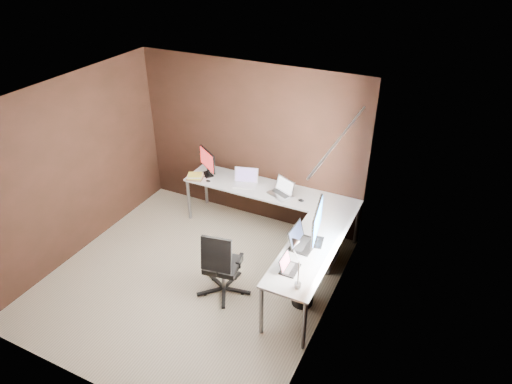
# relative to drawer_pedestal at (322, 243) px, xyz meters

# --- Properties ---
(room) EXTENTS (3.60, 3.60, 2.50)m
(room) POSITION_rel_drawer_pedestal_xyz_m (-1.09, -1.08, 0.98)
(room) COLOR #B4A98C
(room) RESTS_ON ground
(desk) EXTENTS (2.65, 2.25, 0.73)m
(desk) POSITION_rel_drawer_pedestal_xyz_m (-0.59, -0.11, 0.38)
(desk) COLOR silver
(desk) RESTS_ON ground
(drawer_pedestal) EXTENTS (0.42, 0.50, 0.60)m
(drawer_pedestal) POSITION_rel_drawer_pedestal_xyz_m (0.00, 0.00, 0.00)
(drawer_pedestal) COLOR silver
(drawer_pedestal) RESTS_ON ground
(monitor_left) EXTENTS (0.41, 0.29, 0.42)m
(monitor_left) POSITION_rel_drawer_pedestal_xyz_m (-2.01, 0.35, 0.67)
(monitor_left) COLOR black
(monitor_left) RESTS_ON desk
(monitor_right) EXTENTS (0.19, 0.63, 0.52)m
(monitor_right) POSITION_rel_drawer_pedestal_xyz_m (0.08, -0.57, 0.72)
(monitor_right) COLOR black
(monitor_right) RESTS_ON desk
(laptop_white) EXTENTS (0.41, 0.34, 0.24)m
(laptop_white) POSITION_rel_drawer_pedestal_xyz_m (-1.35, 0.34, 0.48)
(laptop_white) COLOR silver
(laptop_white) RESTS_ON desk
(laptop_silver) EXTENTS (0.42, 0.37, 0.23)m
(laptop_silver) POSITION_rel_drawer_pedestal_xyz_m (-0.75, 0.30, 0.48)
(laptop_silver) COLOR silver
(laptop_silver) RESTS_ON desk
(laptop_black_big) EXTENTS (0.28, 0.39, 0.25)m
(laptop_black_big) POSITION_rel_drawer_pedestal_xyz_m (-0.07, -0.69, 0.48)
(laptop_black_big) COLOR black
(laptop_black_big) RESTS_ON desk
(laptop_black_small) EXTENTS (0.19, 0.27, 0.18)m
(laptop_black_small) POSITION_rel_drawer_pedestal_xyz_m (-0.03, -1.19, 0.47)
(laptop_black_small) COLOR black
(laptop_black_small) RESTS_ON desk
(book_stack) EXTENTS (0.28, 0.26, 0.08)m
(book_stack) POSITION_rel_drawer_pedestal_xyz_m (-2.13, 0.15, 0.47)
(book_stack) COLOR #90684E
(book_stack) RESTS_ON desk
(mouse_left) EXTENTS (0.08, 0.05, 0.03)m
(mouse_left) POSITION_rel_drawer_pedestal_xyz_m (-1.89, 0.15, 0.45)
(mouse_left) COLOR black
(mouse_left) RESTS_ON desk
(mouse_corner) EXTENTS (0.10, 0.08, 0.04)m
(mouse_corner) POSITION_rel_drawer_pedestal_xyz_m (-0.42, 0.24, 0.45)
(mouse_corner) COLOR black
(mouse_corner) RESTS_ON desk
(desk_lamp) EXTENTS (0.18, 0.21, 0.55)m
(desk_lamp) POSITION_rel_drawer_pedestal_xyz_m (0.11, -1.35, 0.77)
(desk_lamp) COLOR slate
(desk_lamp) RESTS_ON desk
(office_chair) EXTENTS (0.54, 0.55, 0.97)m
(office_chair) POSITION_rel_drawer_pedestal_xyz_m (-0.92, -1.17, -0.02)
(office_chair) COLOR black
(office_chair) RESTS_ON ground
(wastebasket) EXTENTS (0.33, 0.33, 0.31)m
(wastebasket) POSITION_rel_drawer_pedestal_xyz_m (0.07, -0.90, -0.14)
(wastebasket) COLOR black
(wastebasket) RESTS_ON ground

